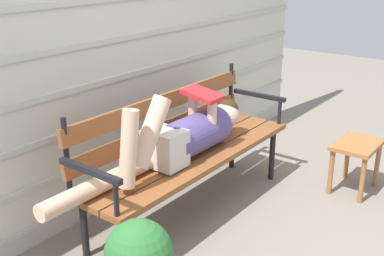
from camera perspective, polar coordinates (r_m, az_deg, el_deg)
The scene contains 5 objects.
ground_plane at distance 3.38m, azimuth 1.96°, elevation -10.57°, with size 12.00×12.00×0.00m, color gray.
house_siding at distance 3.40m, azimuth -7.59°, elevation 10.72°, with size 4.61×0.08×2.36m.
park_bench at distance 3.27m, azimuth -0.99°, elevation -1.99°, with size 1.82×0.50×0.88m.
reclining_person at distance 3.11m, azimuth -1.17°, elevation -0.99°, with size 1.68×0.26×0.51m.
footstool at distance 3.82m, azimuth 18.86°, elevation -2.77°, with size 0.42×0.29×0.39m.
Camera 1 is at (-2.38, -1.66, 1.72)m, focal length 45.12 mm.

